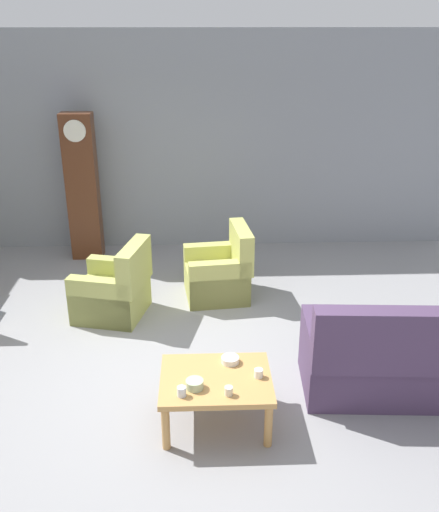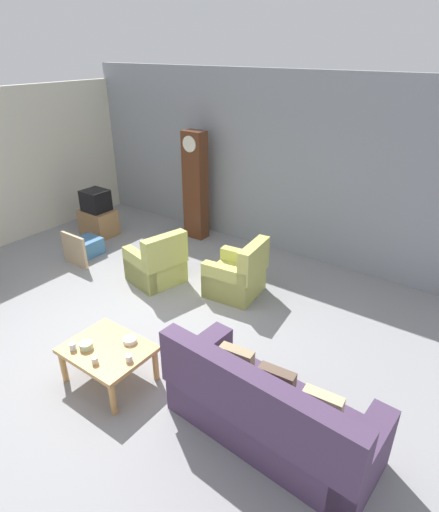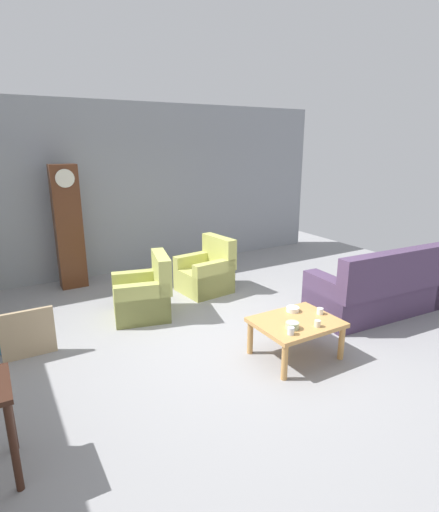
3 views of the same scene
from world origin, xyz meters
TOP-DOWN VIEW (x-y plane):
  - ground_plane at (0.00, 0.00)m, footprint 10.40×10.40m
  - garage_door_wall at (0.00, 3.60)m, footprint 8.40×0.16m
  - couch_floral at (2.35, -0.40)m, footprint 2.15×1.01m
  - armchair_olive_near at (-0.70, 1.26)m, footprint 0.94×0.92m
  - armchair_olive_far at (0.58, 1.72)m, footprint 0.87×0.84m
  - coffee_table_wood at (0.45, -0.75)m, footprint 0.96×0.76m
  - grandfather_clock at (-1.34, 3.10)m, footprint 0.44×0.30m
  - framed_picture_leaning at (-2.29, 0.83)m, footprint 0.60×0.05m
  - storage_box_blue at (-2.48, 1.25)m, footprint 0.45×0.43m
  - cup_white_porcelain at (0.81, -0.75)m, footprint 0.08×0.08m
  - cup_blue_rimmed at (0.16, -0.99)m, footprint 0.07×0.07m
  - cup_cream_tall at (0.54, -0.99)m, footprint 0.07×0.07m
  - bowl_white_stacked at (0.58, -0.52)m, footprint 0.16×0.16m
  - bowl_shallow_green at (0.26, -0.89)m, footprint 0.15×0.15m

SIDE VIEW (x-z plane):
  - ground_plane at x=0.00m, z-range 0.00..0.00m
  - storage_box_blue at x=-2.48m, z-range 0.00..0.31m
  - framed_picture_leaning at x=-2.29m, z-range 0.00..0.59m
  - armchair_olive_near at x=-0.70m, z-range -0.15..0.77m
  - armchair_olive_far at x=0.58m, z-range -0.15..0.77m
  - couch_floral at x=2.35m, z-range -0.16..0.88m
  - coffee_table_wood at x=0.45m, z-range 0.16..0.63m
  - bowl_white_stacked at x=0.58m, z-range 0.46..0.52m
  - cup_white_porcelain at x=0.81m, z-range 0.46..0.54m
  - bowl_shallow_green at x=0.26m, z-range 0.46..0.54m
  - cup_cream_tall at x=0.54m, z-range 0.46..0.54m
  - cup_blue_rimmed at x=0.16m, z-range 0.46..0.55m
  - grandfather_clock at x=-1.34m, z-range 0.01..2.13m
  - garage_door_wall at x=0.00m, z-range 0.00..3.20m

